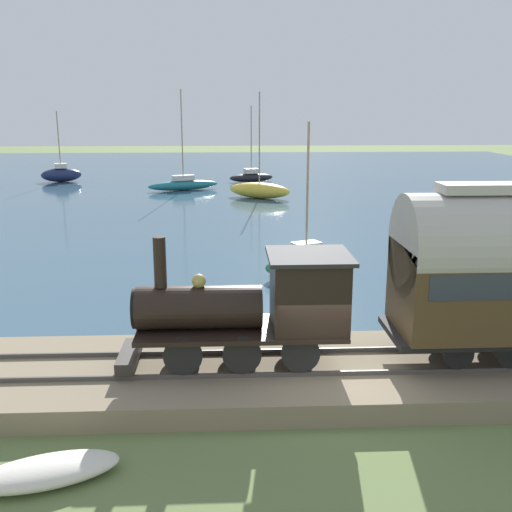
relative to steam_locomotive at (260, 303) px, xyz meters
The scene contains 13 objects.
ground_plane 2.86m from the steam_locomotive, 110.66° to the right, with size 200.00×200.00×0.00m, color #607542.
harbor_water 42.66m from the steam_locomotive, ahead, with size 80.00×80.00×0.01m.
rail_embankment 2.56m from the steam_locomotive, 90.00° to the right, with size 4.55×56.00×0.69m.
steam_locomotive is the anchor object (origin of this frame).
sailboat_navy 47.65m from the steam_locomotive, 20.75° to the left, with size 2.58×4.06×6.69m.
sailboat_yellow 33.06m from the steam_locomotive, ahead, with size 3.98×5.39×8.21m.
sailboat_teal 38.27m from the steam_locomotive, ahead, with size 3.42×6.27×8.53m.
sailboat_black 43.61m from the steam_locomotive, ahead, with size 2.63×4.59×7.18m.
sailboat_green 10.99m from the steam_locomotive, 13.72° to the right, with size 2.72×4.10×6.50m.
rowboat_far_out 11.52m from the steam_locomotive, 48.40° to the right, with size 2.53×2.68×0.44m.
rowboat_mid_harbor 4.55m from the steam_locomotive, 10.41° to the right, with size 1.23×2.78×0.42m.
rowboat_off_pier 15.58m from the steam_locomotive, 41.98° to the right, with size 1.11×2.02×0.40m.
beached_dinghy 6.24m from the steam_locomotive, 132.35° to the left, with size 1.88×3.00×0.44m.
Camera 1 is at (-13.76, 2.40, 7.08)m, focal length 42.00 mm.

